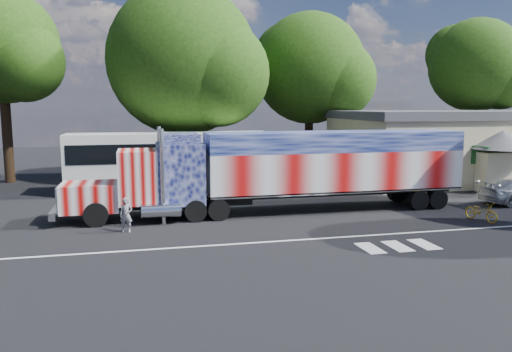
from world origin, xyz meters
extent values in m
plane|color=black|center=(0.00, 0.00, 0.00)|extent=(100.00, 100.00, 0.00)
cube|color=silver|center=(0.00, -3.00, 0.01)|extent=(30.00, 0.15, 0.01)
cube|color=silver|center=(2.80, -4.80, 0.01)|extent=(0.70, 1.60, 0.01)
cube|color=silver|center=(4.00, -4.80, 0.01)|extent=(0.70, 1.60, 0.01)
cube|color=silver|center=(5.20, -4.80, 0.01)|extent=(0.70, 1.60, 0.01)
cube|color=black|center=(-5.05, 2.51, 0.72)|extent=(9.25, 1.03, 0.31)
cube|color=#D87A78|center=(-8.34, 2.51, 1.23)|extent=(2.67, 2.26, 1.34)
cube|color=silver|center=(-9.72, 2.51, 1.23)|extent=(0.12, 1.95, 1.19)
cube|color=silver|center=(-9.93, 2.51, 0.57)|extent=(0.31, 2.57, 0.37)
cube|color=#D87A78|center=(-6.07, 2.51, 2.16)|extent=(1.85, 2.57, 2.57)
cube|color=black|center=(-6.95, 2.51, 2.62)|extent=(0.06, 2.16, 0.93)
cube|color=#464C83|center=(-4.02, 2.51, 2.26)|extent=(2.26, 2.57, 2.98)
cube|color=#464C83|center=(-4.02, 2.51, 3.96)|extent=(1.85, 2.47, 0.51)
cylinder|color=silver|center=(-4.94, 3.87, 2.26)|extent=(0.21, 0.21, 4.52)
cylinder|color=silver|center=(-4.94, 1.15, 2.26)|extent=(0.21, 0.21, 4.52)
cylinder|color=silver|center=(-5.05, 3.84, 0.67)|extent=(1.85, 0.68, 0.68)
cylinder|color=silver|center=(-5.05, 1.17, 0.67)|extent=(1.85, 0.68, 0.68)
cylinder|color=black|center=(-8.03, 1.38, 0.57)|extent=(1.13, 0.36, 1.13)
cylinder|color=black|center=(-8.03, 3.64, 0.57)|extent=(1.13, 0.36, 1.13)
cylinder|color=black|center=(-3.40, 1.43, 0.53)|extent=(1.07, 0.57, 1.07)
cylinder|color=black|center=(-3.40, 3.59, 0.53)|extent=(1.07, 0.57, 1.07)
cylinder|color=black|center=(-2.27, 1.43, 0.53)|extent=(1.07, 0.57, 1.07)
cylinder|color=black|center=(-2.27, 3.59, 0.53)|extent=(1.07, 0.57, 1.07)
cube|color=black|center=(4.21, 2.51, 0.98)|extent=(13.36, 1.13, 0.31)
cube|color=#D97B7B|center=(4.21, 2.51, 2.16)|extent=(13.78, 2.67, 2.06)
cube|color=#465395|center=(4.21, 2.51, 3.70)|extent=(13.78, 2.67, 1.03)
cube|color=silver|center=(4.21, 2.51, 1.13)|extent=(13.78, 2.67, 0.12)
cube|color=silver|center=(11.11, 2.51, 2.67)|extent=(0.04, 2.57, 2.98)
cylinder|color=black|center=(8.63, 1.43, 0.53)|extent=(1.07, 0.57, 1.07)
cylinder|color=black|center=(8.63, 3.59, 0.53)|extent=(1.07, 0.57, 1.07)
cylinder|color=black|center=(9.76, 1.43, 0.53)|extent=(1.07, 0.57, 1.07)
cylinder|color=black|center=(9.76, 3.59, 0.53)|extent=(1.07, 0.57, 1.07)
cube|color=silver|center=(-3.99, 10.64, 1.91)|extent=(13.11, 2.84, 3.82)
cube|color=black|center=(-3.99, 10.64, 2.62)|extent=(12.68, 2.91, 1.20)
cube|color=black|center=(-3.99, 10.64, 0.49)|extent=(13.11, 2.84, 0.27)
cube|color=black|center=(-10.54, 10.64, 2.08)|extent=(0.07, 2.51, 1.53)
cylinder|color=black|center=(-8.90, 9.27, 0.55)|extent=(1.09, 0.33, 1.09)
cylinder|color=black|center=(-8.90, 12.01, 0.55)|extent=(1.09, 0.33, 1.09)
cylinder|color=black|center=(-0.71, 9.27, 0.55)|extent=(1.09, 0.33, 1.09)
cylinder|color=black|center=(-0.71, 12.01, 0.55)|extent=(1.09, 0.33, 1.09)
cylinder|color=black|center=(0.27, 9.27, 0.55)|extent=(1.09, 0.33, 1.09)
cylinder|color=black|center=(0.27, 12.01, 0.55)|extent=(1.09, 0.33, 1.09)
cube|color=beige|center=(20.00, 11.00, 2.30)|extent=(22.00, 10.00, 4.60)
cube|color=#46464B|center=(20.00, 11.00, 4.90)|extent=(22.40, 10.40, 0.60)
cube|color=#1E5926|center=(12.00, 5.96, 2.40)|extent=(1.60, 0.08, 1.20)
cube|color=#1E5926|center=(16.00, 5.96, 2.40)|extent=(1.60, 0.08, 1.20)
cube|color=beige|center=(17.00, 5.40, 1.30)|extent=(3.00, 1.20, 2.60)
cube|color=#1E5926|center=(17.00, 5.40, 2.90)|extent=(3.40, 1.60, 0.25)
cone|color=#46464B|center=(17.00, 5.40, 3.40)|extent=(4.00, 4.00, 1.20)
imported|color=slate|center=(-6.63, 0.04, 0.77)|extent=(0.63, 0.48, 1.55)
imported|color=gold|center=(10.18, -1.72, 0.47)|extent=(1.09, 1.90, 0.94)
cylinder|color=black|center=(24.14, 18.05, 3.69)|extent=(0.70, 0.70, 7.37)
sphere|color=#254811|center=(24.14, 18.05, 9.22)|extent=(8.41, 8.41, 8.41)
sphere|color=#254811|center=(25.83, 16.79, 8.16)|extent=(5.88, 5.88, 5.88)
sphere|color=#254811|center=(22.88, 19.31, 10.27)|extent=(5.46, 5.46, 5.46)
cylinder|color=black|center=(8.30, 18.38, 3.48)|extent=(0.70, 0.70, 6.96)
sphere|color=#254811|center=(8.30, 18.38, 8.69)|extent=(9.33, 9.33, 9.33)
sphere|color=#254811|center=(10.17, 16.98, 7.70)|extent=(6.53, 6.53, 6.53)
sphere|color=#254811|center=(6.90, 19.78, 9.69)|extent=(6.07, 6.07, 6.07)
cylinder|color=black|center=(-15.27, 17.09, 3.90)|extent=(0.70, 0.70, 7.80)
sphere|color=#254811|center=(-15.27, 17.09, 9.75)|extent=(8.10, 8.10, 8.10)
sphere|color=#254811|center=(-13.65, 15.88, 8.64)|extent=(5.67, 5.67, 5.67)
cylinder|color=black|center=(-2.65, 15.30, 3.56)|extent=(0.70, 0.70, 7.11)
sphere|color=#254811|center=(-2.65, 15.30, 8.89)|extent=(11.01, 11.01, 11.01)
sphere|color=#254811|center=(-0.45, 13.65, 7.87)|extent=(7.71, 7.71, 7.71)
sphere|color=#254811|center=(-4.30, 16.95, 9.90)|extent=(7.15, 7.15, 7.15)
camera|label=1|loc=(-5.99, -22.37, 5.60)|focal=35.00mm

